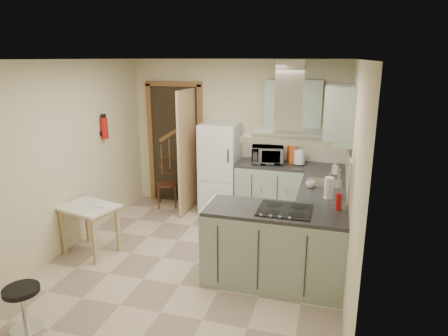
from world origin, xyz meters
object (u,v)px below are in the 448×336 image
(drop_leaf_table, at_px, (90,229))
(microwave, at_px, (267,155))
(peninsula, at_px, (274,247))
(stool, at_px, (24,308))
(fridge, at_px, (220,168))
(extractor_hood, at_px, (288,137))
(bentwood_chair, at_px, (167,184))

(drop_leaf_table, height_order, microwave, microwave)
(peninsula, height_order, stool, peninsula)
(stool, bearing_deg, drop_leaf_table, 100.98)
(microwave, bearing_deg, fridge, 168.00)
(extractor_hood, relative_size, bentwood_chair, 1.13)
(extractor_hood, relative_size, microwave, 1.83)
(peninsula, height_order, bentwood_chair, peninsula)
(bentwood_chair, bearing_deg, stool, -110.59)
(microwave, bearing_deg, peninsula, -88.29)
(drop_leaf_table, distance_m, bentwood_chair, 1.90)
(fridge, height_order, drop_leaf_table, fridge)
(peninsula, relative_size, microwave, 3.15)
(stool, height_order, microwave, microwave)
(extractor_hood, bearing_deg, bentwood_chair, 139.45)
(stool, bearing_deg, peninsula, 34.42)
(extractor_hood, distance_m, bentwood_chair, 3.28)
(peninsula, xyz_separation_m, stool, (-2.15, -1.48, -0.23))
(fridge, distance_m, microwave, 0.84)
(peninsula, height_order, microwave, microwave)
(fridge, distance_m, extractor_hood, 2.57)
(drop_leaf_table, bearing_deg, bentwood_chair, 96.24)
(peninsula, height_order, drop_leaf_table, peninsula)
(extractor_hood, bearing_deg, microwave, 105.38)
(fridge, xyz_separation_m, stool, (-0.93, -3.46, -0.53))
(fridge, height_order, peninsula, fridge)
(drop_leaf_table, height_order, stool, drop_leaf_table)
(stool, relative_size, microwave, 0.91)
(peninsula, xyz_separation_m, bentwood_chair, (-2.18, 1.95, -0.05))
(fridge, distance_m, bentwood_chair, 1.02)
(drop_leaf_table, distance_m, stool, 1.58)
(fridge, relative_size, microwave, 3.05)
(fridge, height_order, extractor_hood, extractor_hood)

